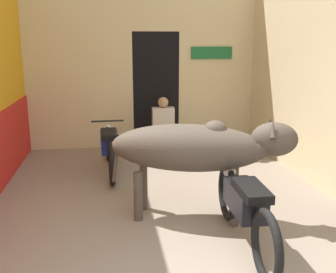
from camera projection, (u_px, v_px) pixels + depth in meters
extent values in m
cube|color=beige|center=(80.00, 91.00, 8.03)|extent=(2.14, 0.18, 2.37)
cube|color=beige|center=(215.00, 89.00, 8.45)|extent=(1.60, 0.18, 2.37)
cube|color=black|center=(154.00, 88.00, 8.60)|extent=(0.96, 0.90, 2.37)
cube|color=#196633|center=(212.00, 53.00, 8.15)|extent=(0.87, 0.03, 0.25)
cube|color=beige|center=(322.00, 52.00, 5.82)|extent=(0.18, 5.16, 4.03)
ellipsoid|color=#4C4238|center=(187.00, 148.00, 4.76)|extent=(1.98, 1.11, 0.58)
ellipsoid|color=#4C4238|center=(215.00, 129.00, 4.66)|extent=(0.33, 0.31, 0.21)
cylinder|color=#4C4238|center=(261.00, 146.00, 4.64)|extent=(0.45, 0.37, 0.38)
ellipsoid|color=#4C4238|center=(274.00, 139.00, 4.60)|extent=(0.62, 0.48, 0.41)
cylinder|color=#4C4238|center=(116.00, 160.00, 4.92)|extent=(0.13, 0.08, 0.56)
cylinder|color=#4C4238|center=(234.00, 191.00, 4.99)|extent=(0.11, 0.11, 0.62)
cylinder|color=#4C4238|center=(235.00, 201.00, 4.66)|extent=(0.11, 0.11, 0.62)
cylinder|color=#4C4238|center=(143.00, 187.00, 5.13)|extent=(0.11, 0.11, 0.62)
cylinder|color=#4C4238|center=(138.00, 196.00, 4.81)|extent=(0.11, 0.11, 0.62)
cone|color=#473D33|center=(270.00, 124.00, 4.71)|extent=(0.11, 0.17, 0.23)
cone|color=#473D33|center=(273.00, 129.00, 4.44)|extent=(0.11, 0.17, 0.23)
torus|color=black|center=(266.00, 246.00, 3.56)|extent=(0.11, 0.69, 0.69)
torus|color=black|center=(228.00, 192.00, 4.84)|extent=(0.11, 0.69, 0.69)
cube|color=black|center=(245.00, 199.00, 4.16)|extent=(0.31, 0.74, 0.28)
cube|color=black|center=(252.00, 190.00, 3.92)|extent=(0.28, 0.59, 0.09)
cylinder|color=black|center=(232.00, 162.00, 4.60)|extent=(0.58, 0.05, 0.03)
sphere|color=silver|center=(230.00, 172.00, 4.72)|extent=(0.15, 0.15, 0.15)
torus|color=black|center=(112.00, 164.00, 5.99)|extent=(0.11, 0.69, 0.69)
torus|color=black|center=(108.00, 142.00, 7.28)|extent=(0.11, 0.69, 0.69)
cube|color=navy|center=(109.00, 142.00, 6.59)|extent=(0.31, 0.76, 0.28)
cube|color=black|center=(109.00, 134.00, 6.36)|extent=(0.28, 0.61, 0.09)
cylinder|color=black|center=(107.00, 121.00, 7.04)|extent=(0.58, 0.05, 0.03)
sphere|color=silver|center=(107.00, 128.00, 7.17)|extent=(0.15, 0.15, 0.15)
cube|color=#282833|center=(164.00, 145.00, 7.64)|extent=(0.30, 0.14, 0.40)
cube|color=#282833|center=(164.00, 132.00, 7.67)|extent=(0.30, 0.32, 0.11)
cube|color=beige|center=(163.00, 119.00, 7.68)|extent=(0.42, 0.20, 0.47)
sphere|color=tan|center=(163.00, 102.00, 7.60)|extent=(0.20, 0.20, 0.20)
cylinder|color=beige|center=(144.00, 144.00, 7.80)|extent=(0.20, 0.20, 0.37)
cylinder|color=beige|center=(144.00, 134.00, 7.76)|extent=(0.28, 0.28, 0.04)
cylinder|color=#A8A8B2|center=(254.00, 153.00, 7.36)|extent=(0.26, 0.26, 0.26)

